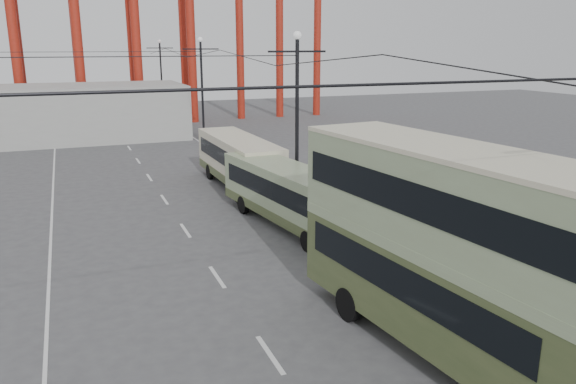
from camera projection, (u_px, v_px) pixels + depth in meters
name	position (u px, v px, depth m)	size (l,w,h in m)	color
road_markings	(174.00, 210.00, 30.28)	(12.52, 120.00, 0.01)	silver
lamp_post_mid	(297.00, 121.00, 29.86)	(3.20, 0.44, 9.32)	black
lamp_post_far	(202.00, 91.00, 49.66)	(3.20, 0.44, 9.32)	black
lamp_post_distant	(162.00, 78.00, 69.45)	(3.20, 0.44, 9.32)	black
fairground_shed	(64.00, 113.00, 52.38)	(22.00, 10.00, 5.00)	#989893
double_decker_bus	(456.00, 245.00, 15.20)	(4.08, 11.42, 6.00)	#3B4826
single_decker_green	(290.00, 194.00, 27.16)	(3.77, 10.53, 2.91)	gray
single_decker_cream	(239.00, 160.00, 34.72)	(2.75, 10.06, 3.11)	beige
pedestrian	(375.00, 288.00, 18.37)	(0.66, 0.43, 1.81)	black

